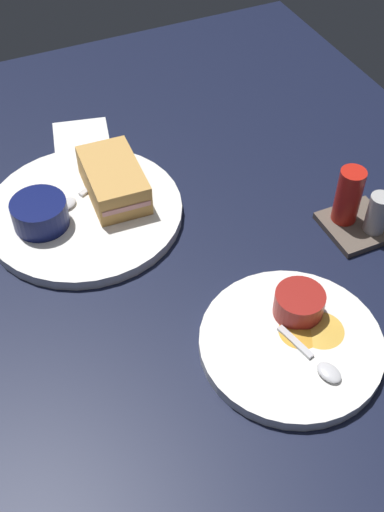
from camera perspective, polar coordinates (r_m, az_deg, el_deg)
ground_plane at (r=91.76cm, az=-5.23°, el=0.75°), size 110.00×110.00×3.00cm
plate_sandwich_main at (r=94.54cm, az=-9.48°, el=3.86°), size 28.28×28.28×1.60cm
sandwich_half_near at (r=94.34cm, az=-6.97°, el=6.72°), size 13.63×8.31×4.80cm
ramekin_dark_sauce at (r=91.39cm, az=-13.34°, el=3.77°), size 7.77×7.77×3.93cm
spoon_by_dark_ramekin at (r=95.06cm, az=-10.50°, el=4.93°), size 5.67×9.51×0.80cm
plate_chips_companion at (r=78.93cm, az=8.75°, el=-7.70°), size 22.18×22.18×1.60cm
ramekin_light_gravy at (r=79.51cm, az=9.48°, el=-4.13°), size 6.17×6.17×3.38cm
spoon_by_gravy_ramekin at (r=76.40cm, az=11.35°, el=-9.45°), size 9.93×3.77×0.80cm
plantain_chip_scatter at (r=79.17cm, az=10.32°, el=-6.42°), size 7.76×9.32×0.60cm
condiment_caddy at (r=92.71cm, az=14.46°, el=3.99°), size 9.00×9.00×9.50cm
paper_napkin_folded at (r=109.06cm, az=-9.76°, el=10.16°), size 12.74×11.24×0.40cm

